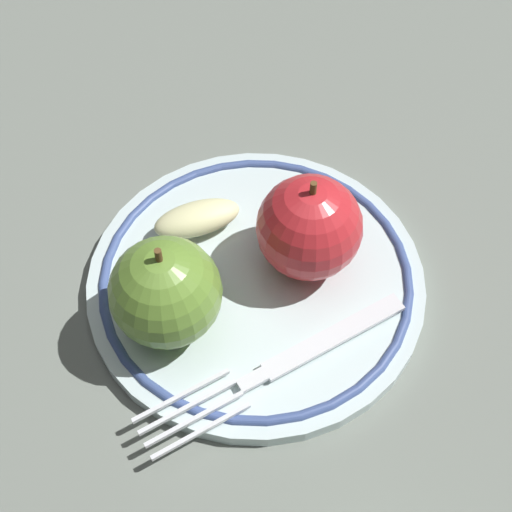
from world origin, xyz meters
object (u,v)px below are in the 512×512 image
plate (256,280)px  fork (285,362)px  apple_slice_front (197,218)px  apple_second_whole (166,292)px  apple_red_whole (308,227)px

plate → fork: size_ratio=1.25×
apple_slice_front → apple_second_whole: bearing=-119.5°
apple_second_whole → apple_slice_front: apple_second_whole is taller
plate → fork: 0.06m
plate → fork: (-0.05, 0.04, 0.01)m
plate → apple_second_whole: (0.02, 0.06, 0.04)m
plate → apple_slice_front: (0.05, -0.00, 0.02)m
plate → apple_slice_front: bearing=-3.0°
apple_second_whole → fork: (-0.07, -0.02, -0.03)m
apple_red_whole → apple_second_whole: same height
apple_red_whole → apple_slice_front: bearing=22.0°
plate → apple_slice_front: size_ratio=3.73×
plate → fork: fork is taller
fork → apple_slice_front: bearing=-91.4°
apple_second_whole → fork: 0.08m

